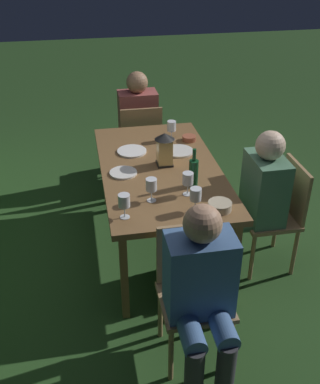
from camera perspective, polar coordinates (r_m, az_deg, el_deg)
name	(u,v)px	position (r m, az deg, el deg)	size (l,w,h in m)	color
ground_plane	(160,245)	(3.97, 0.00, -6.52)	(16.00, 16.00, 0.00)	#26471E
dining_table	(160,174)	(3.59, 0.00, 2.29)	(1.66, 0.91, 0.75)	brown
chair_head_far	(140,141)	(4.64, -2.45, 6.31)	(0.40, 0.42, 0.87)	#9E7A51
person_in_rust	(137,120)	(4.76, -2.84, 8.93)	(0.48, 0.38, 1.15)	#9E4C47
chair_head_near	(193,287)	(2.85, 4.04, -11.69)	(0.40, 0.42, 0.87)	#9E7A51
person_in_blue	(202,291)	(2.61, 5.23, -12.07)	(0.48, 0.38, 1.15)	#426699
chair_side_left_a	(278,211)	(3.63, 14.35, -2.27)	(0.42, 0.40, 0.87)	#9E7A51
person_in_green	(255,196)	(3.48, 11.73, -0.52)	(0.38, 0.47, 1.15)	#4C7A5B
lantern_centerpiece	(165,147)	(3.54, 0.57, 5.54)	(0.15, 0.15, 0.27)	black
green_bottle_on_table	(194,172)	(3.27, 4.17, 2.45)	(0.07, 0.07, 0.29)	#144723
wine_glass_a	(196,196)	(2.98, 4.43, -0.44)	(0.08, 0.08, 0.17)	silver
wine_glass_b	(172,127)	(3.99, 1.43, 8.05)	(0.08, 0.08, 0.17)	silver
wine_glass_c	(188,180)	(3.16, 3.46, 1.53)	(0.08, 0.08, 0.17)	silver
wine_glass_d	(124,202)	(2.91, -4.46, -1.22)	(0.08, 0.08, 0.17)	silver
wine_glass_e	(151,186)	(3.08, -1.08, 0.78)	(0.08, 0.08, 0.17)	silver
plate_a	(179,151)	(3.81, 2.34, 5.08)	(0.24, 0.24, 0.01)	silver
plate_b	(123,173)	(3.48, -4.56, 2.39)	(0.21, 0.21, 0.01)	white
plate_c	(132,151)	(3.81, -3.50, 5.06)	(0.24, 0.24, 0.01)	white
bowl_olives	(220,206)	(3.05, 7.41, -1.70)	(0.16, 0.16, 0.06)	#BCAD8E
bowl_bread	(189,138)	(4.01, 3.62, 6.68)	(0.12, 0.12, 0.04)	#9E5138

